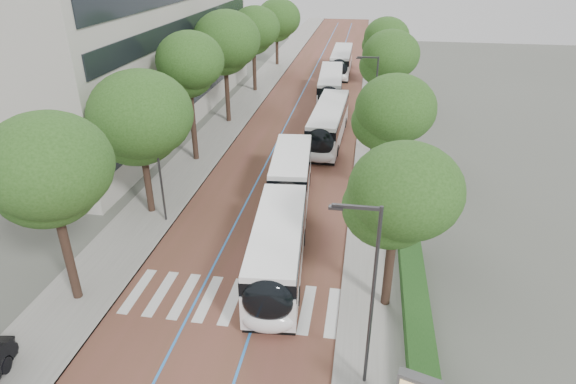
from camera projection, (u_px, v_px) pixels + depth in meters
name	position (u px, v px, depth m)	size (l,w,h in m)	color
ground	(223.00, 314.00, 23.10)	(160.00, 160.00, 0.00)	#51544C
road	(315.00, 93.00, 58.30)	(11.00, 140.00, 0.02)	brown
sidewalk_left	(255.00, 90.00, 59.36)	(4.00, 140.00, 0.12)	gray
sidewalk_right	(378.00, 96.00, 57.19)	(4.00, 140.00, 0.12)	gray
kerb_left	(270.00, 91.00, 59.08)	(0.20, 140.00, 0.14)	gray
kerb_right	(362.00, 95.00, 57.47)	(0.20, 140.00, 0.14)	gray
zebra_crossing	(232.00, 301.00, 23.94)	(10.55, 3.60, 0.01)	silver
lane_line_left	(302.00, 93.00, 58.52)	(0.12, 126.00, 0.01)	blue
lane_line_right	(329.00, 94.00, 58.06)	(0.12, 126.00, 0.01)	blue
office_building	(107.00, 47.00, 47.39)	(18.11, 40.00, 14.00)	#ADAAA1
hedge	(418.00, 328.00, 21.55)	(1.20, 14.00, 0.80)	#1A4518
streetlight_near	(369.00, 286.00, 17.32)	(1.82, 0.20, 8.00)	#313134
streetlight_far	(373.00, 97.00, 39.33)	(1.82, 0.20, 8.00)	#313134
lamp_post_left	(159.00, 162.00, 29.16)	(0.14, 0.14, 8.00)	#313134
trees_left	(222.00, 55.00, 44.94)	(6.40, 60.93, 10.19)	black
trees_right	(387.00, 81.00, 39.69)	(5.41, 47.19, 8.80)	black
lead_bus	(284.00, 214.00, 28.55)	(4.01, 18.54, 3.20)	black
bus_queued_0	(328.00, 125.00, 42.93)	(2.95, 12.48, 3.20)	white
bus_queued_1	(330.00, 87.00, 54.61)	(3.12, 12.50, 3.20)	white
bus_queued_2	(341.00, 62.00, 66.71)	(2.60, 12.41, 3.20)	white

